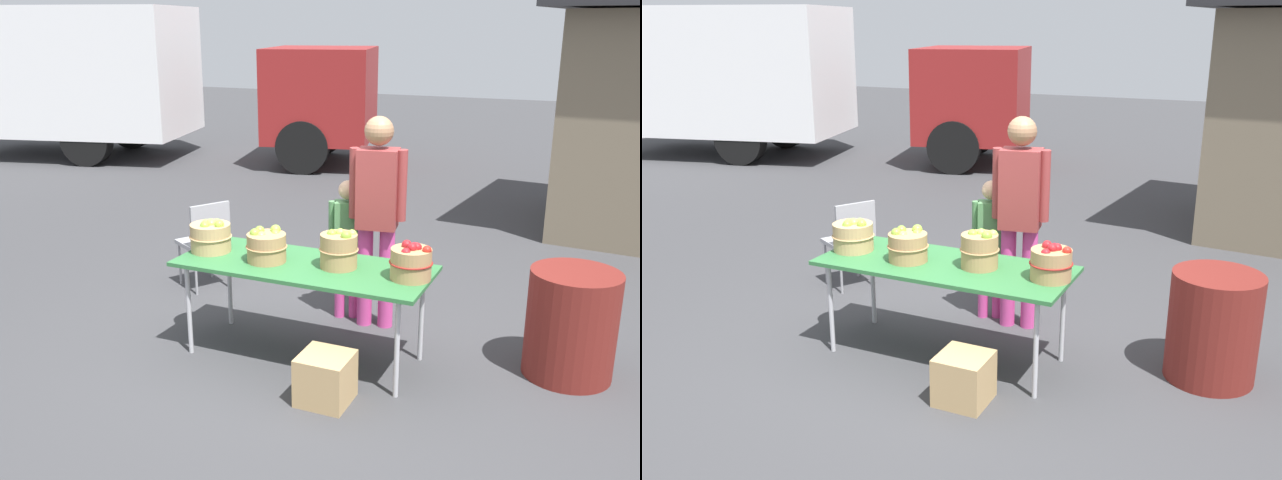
% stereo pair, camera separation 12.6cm
% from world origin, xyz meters
% --- Properties ---
extents(ground_plane, '(40.00, 40.00, 0.00)m').
position_xyz_m(ground_plane, '(0.00, 0.00, 0.00)').
color(ground_plane, '#38383A').
extents(market_table, '(1.90, 0.76, 0.75)m').
position_xyz_m(market_table, '(0.00, 0.00, 0.71)').
color(market_table, '#2D6B38').
rests_on(market_table, ground).
extents(apple_basket_green_0, '(0.33, 0.33, 0.27)m').
position_xyz_m(apple_basket_green_0, '(-0.79, -0.01, 0.87)').
color(apple_basket_green_0, tan).
rests_on(apple_basket_green_0, market_table).
extents(apple_basket_green_1, '(0.31, 0.31, 0.26)m').
position_xyz_m(apple_basket_green_1, '(-0.28, -0.05, 0.87)').
color(apple_basket_green_1, '#A87F51').
rests_on(apple_basket_green_1, market_table).
extents(apple_basket_green_2, '(0.29, 0.29, 0.30)m').
position_xyz_m(apple_basket_green_2, '(0.27, 0.04, 0.89)').
color(apple_basket_green_2, '#A87F51').
rests_on(apple_basket_green_2, market_table).
extents(apple_basket_red_0, '(0.31, 0.31, 0.27)m').
position_xyz_m(apple_basket_red_0, '(0.81, 0.02, 0.87)').
color(apple_basket_red_0, '#A87F51').
rests_on(apple_basket_red_0, market_table).
extents(vendor_adult, '(0.46, 0.28, 1.76)m').
position_xyz_m(vendor_adult, '(0.30, 0.77, 1.04)').
color(vendor_adult, '#CC3F8C').
rests_on(vendor_adult, ground).
extents(child_customer, '(0.30, 0.23, 1.21)m').
position_xyz_m(child_customer, '(0.02, 0.84, 0.71)').
color(child_customer, '#CC3F8C').
rests_on(child_customer, ground).
extents(box_truck, '(7.99, 3.92, 2.75)m').
position_xyz_m(box_truck, '(-6.48, 6.28, 1.49)').
color(box_truck, white).
rests_on(box_truck, ground).
extents(folding_chair, '(0.55, 0.55, 0.86)m').
position_xyz_m(folding_chair, '(-1.46, 0.93, 0.51)').
color(folding_chair, '#99999E').
rests_on(folding_chair, ground).
extents(trash_barrel, '(0.63, 0.63, 0.79)m').
position_xyz_m(trash_barrel, '(1.87, 0.51, 0.40)').
color(trash_barrel, maroon).
rests_on(trash_barrel, ground).
extents(produce_crate, '(0.34, 0.34, 0.34)m').
position_xyz_m(produce_crate, '(0.41, -0.55, 0.17)').
color(produce_crate, tan).
rests_on(produce_crate, ground).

